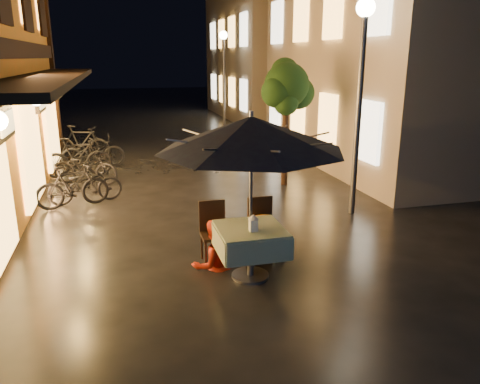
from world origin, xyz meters
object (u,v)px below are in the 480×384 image
object	(u,v)px
patio_umbrella	(251,134)
person_orange	(213,221)
cafe_table	(250,240)
person_yellow	(264,216)
bicycle_0	(85,184)
table_lantern	(253,222)
streetlamp_near	(361,70)

from	to	relation	value
patio_umbrella	person_orange	xyz separation A→B (m)	(-0.45, 0.51, -1.40)
cafe_table	person_yellow	distance (m)	0.67
bicycle_0	cafe_table	bearing A→B (deg)	-161.94
patio_umbrella	cafe_table	bearing A→B (deg)	180.00
cafe_table	table_lantern	bearing A→B (deg)	-90.00
streetlamp_near	table_lantern	size ratio (longest dim) A/B	16.92
person_orange	person_yellow	distance (m)	0.82
person_yellow	bicycle_0	size ratio (longest dim) A/B	0.92
person_orange	person_yellow	xyz separation A→B (m)	(0.82, 0.03, -0.00)
person_orange	bicycle_0	xyz separation A→B (m)	(-2.10, 3.99, -0.32)
streetlamp_near	person_orange	world-z (taller)	streetlamp_near
table_lantern	person_orange	size ratio (longest dim) A/B	0.17
person_orange	bicycle_0	distance (m)	4.52
patio_umbrella	person_yellow	bearing A→B (deg)	55.33
streetlamp_near	patio_umbrella	size ratio (longest dim) A/B	1.59
streetlamp_near	cafe_table	size ratio (longest dim) A/B	4.27
streetlamp_near	person_yellow	xyz separation A→B (m)	(-2.52, -1.80, -2.18)
patio_umbrella	person_orange	size ratio (longest dim) A/B	1.79
streetlamp_near	patio_umbrella	distance (m)	3.79
table_lantern	person_yellow	bearing A→B (deg)	61.27
table_lantern	bicycle_0	size ratio (longest dim) A/B	0.15
streetlamp_near	person_orange	bearing A→B (deg)	-151.38
bicycle_0	table_lantern	bearing A→B (deg)	-162.69
table_lantern	bicycle_0	world-z (taller)	table_lantern
patio_umbrella	person_orange	world-z (taller)	patio_umbrella
patio_umbrella	person_yellow	distance (m)	1.55
person_orange	bicycle_0	bearing A→B (deg)	-75.31
streetlamp_near	person_yellow	distance (m)	3.79
person_yellow	bicycle_0	xyz separation A→B (m)	(-2.92, 3.96, -0.32)
person_orange	bicycle_0	size ratio (longest dim) A/B	0.92
table_lantern	cafe_table	bearing A→B (deg)	90.00
table_lantern	streetlamp_near	bearing A→B (deg)	40.51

